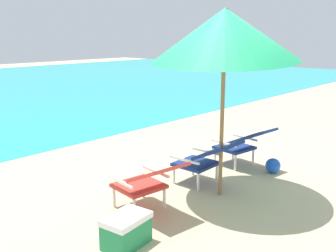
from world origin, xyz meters
The scene contains 7 objects.
ground_plane centered at (0.00, 4.00, 0.00)m, with size 40.00×40.00×0.00m, color #CCB78E.
lounge_chair_left centered at (-1.09, -0.17, 0.40)m, with size 0.64×0.94×0.68m.
lounge_chair_center centered at (0.04, -0.17, 0.40)m, with size 0.56×0.89×0.68m.
lounge_chair_right centered at (1.06, -0.13, 0.40)m, with size 0.64×0.94×0.68m.
beach_umbrella_center centered at (-0.09, -0.49, 2.03)m, with size 2.17×2.14×2.40m.
beach_ball centered at (1.13, -0.61, 0.11)m, with size 0.23×0.23×0.23m, color blue.
cooler_box centered at (-1.75, -0.54, 0.16)m, with size 0.51×0.38×0.32m.
Camera 1 is at (-4.06, -3.19, 2.04)m, focal length 41.71 mm.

